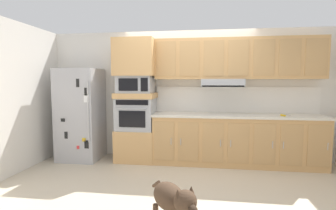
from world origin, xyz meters
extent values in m
plane|color=beige|center=(0.00, 0.00, 0.00)|extent=(9.60, 9.60, 0.00)
cube|color=silver|center=(0.00, 1.11, 1.25)|extent=(6.20, 0.12, 2.50)
cube|color=silver|center=(-2.80, 0.00, 1.25)|extent=(0.12, 7.10, 2.50)
cube|color=#ADADB2|center=(-2.07, 0.68, 0.88)|extent=(0.76, 0.70, 1.76)
cylinder|color=silver|center=(-1.74, 0.31, 0.98)|extent=(0.02, 0.02, 1.10)
cube|color=red|center=(-1.97, 0.33, 0.32)|extent=(0.05, 0.01, 0.06)
cube|color=black|center=(-2.24, 0.33, 0.82)|extent=(0.08, 0.01, 0.06)
cube|color=black|center=(-1.78, 0.33, 1.34)|extent=(0.06, 0.01, 0.14)
cube|color=black|center=(-1.93, 0.33, 1.49)|extent=(0.06, 0.01, 0.15)
cube|color=white|center=(-1.78, 0.33, 1.22)|extent=(0.09, 0.01, 0.15)
cube|color=gold|center=(-1.85, 0.33, 0.46)|extent=(0.07, 0.01, 0.07)
cube|color=black|center=(-1.80, 0.33, 0.38)|extent=(0.08, 0.01, 0.15)
cube|color=black|center=(-2.19, 0.33, 0.54)|extent=(0.06, 0.01, 0.13)
cube|color=tan|center=(-0.98, 0.75, 0.30)|extent=(0.74, 0.62, 0.60)
cube|color=#A8AAAF|center=(-0.98, 0.75, 0.90)|extent=(0.70, 0.58, 0.60)
cube|color=black|center=(-0.98, 0.45, 0.84)|extent=(0.49, 0.01, 0.30)
cube|color=black|center=(-0.98, 0.45, 1.14)|extent=(0.59, 0.01, 0.09)
cylinder|color=#A8AAAF|center=(-0.98, 0.43, 1.03)|extent=(0.56, 0.02, 0.02)
cube|color=tan|center=(-0.98, 0.75, 1.25)|extent=(0.74, 0.62, 0.10)
cube|color=#A8AAAF|center=(-0.98, 0.75, 1.46)|extent=(0.64, 0.53, 0.32)
cube|color=black|center=(-1.05, 0.48, 1.46)|extent=(0.35, 0.01, 0.22)
cube|color=black|center=(-0.75, 0.48, 1.46)|extent=(0.13, 0.01, 0.24)
cube|color=tan|center=(-0.98, 0.75, 1.96)|extent=(0.74, 0.62, 0.68)
cube|color=tan|center=(0.90, 0.75, 0.44)|extent=(3.01, 0.60, 0.88)
cube|color=tan|center=(-0.39, 0.44, 0.46)|extent=(0.36, 0.01, 0.70)
cylinder|color=#BCBCC1|center=(-0.27, 0.43, 0.46)|extent=(0.01, 0.01, 0.12)
cube|color=tan|center=(0.04, 0.44, 0.46)|extent=(0.36, 0.01, 0.70)
cylinder|color=#BCBCC1|center=(-0.09, 0.43, 0.46)|extent=(0.01, 0.01, 0.12)
cube|color=tan|center=(0.47, 0.44, 0.46)|extent=(0.36, 0.01, 0.70)
cylinder|color=#BCBCC1|center=(0.59, 0.43, 0.46)|extent=(0.01, 0.01, 0.12)
cube|color=tan|center=(0.90, 0.44, 0.46)|extent=(0.36, 0.01, 0.70)
cylinder|color=#BCBCC1|center=(0.77, 0.43, 0.46)|extent=(0.01, 0.01, 0.12)
cube|color=tan|center=(1.32, 0.44, 0.46)|extent=(0.36, 0.01, 0.70)
cylinder|color=#BCBCC1|center=(1.45, 0.43, 0.46)|extent=(0.01, 0.01, 0.12)
cube|color=tan|center=(1.75, 0.44, 0.46)|extent=(0.36, 0.01, 0.70)
cylinder|color=#BCBCC1|center=(1.63, 0.43, 0.46)|extent=(0.01, 0.01, 0.12)
cube|color=tan|center=(2.18, 0.44, 0.46)|extent=(0.36, 0.01, 0.70)
cylinder|color=#BCBCC1|center=(2.31, 0.43, 0.46)|extent=(0.01, 0.01, 0.12)
cube|color=silver|center=(0.90, 0.75, 0.90)|extent=(3.05, 0.64, 0.04)
cube|color=white|center=(0.90, 1.04, 1.17)|extent=(3.05, 0.02, 0.50)
cube|color=tan|center=(0.90, 0.88, 1.93)|extent=(3.01, 0.34, 0.74)
cube|color=#A8AAAF|center=(0.63, 0.81, 1.49)|extent=(0.76, 0.48, 0.14)
cube|color=black|center=(0.63, 0.59, 1.43)|extent=(0.72, 0.04, 0.02)
cube|color=tan|center=(-0.39, 0.70, 1.93)|extent=(0.36, 0.01, 0.63)
cube|color=tan|center=(0.04, 0.70, 1.93)|extent=(0.36, 0.01, 0.63)
cube|color=tan|center=(0.47, 0.70, 1.93)|extent=(0.36, 0.01, 0.63)
cube|color=tan|center=(0.90, 0.70, 1.93)|extent=(0.36, 0.01, 0.63)
cube|color=tan|center=(1.32, 0.70, 1.93)|extent=(0.36, 0.01, 0.63)
cube|color=tan|center=(1.75, 0.70, 1.93)|extent=(0.36, 0.01, 0.63)
cube|color=tan|center=(2.18, 0.70, 1.93)|extent=(0.36, 0.01, 0.63)
cylinder|color=yellow|center=(1.66, 0.63, 0.93)|extent=(0.07, 0.10, 0.03)
cylinder|color=silver|center=(1.76, 0.68, 0.93)|extent=(0.06, 0.11, 0.01)
ellipsoid|color=#473323|center=(-0.05, -1.52, 0.37)|extent=(0.47, 0.50, 0.26)
sphere|color=#473323|center=(0.14, -1.76, 0.44)|extent=(0.21, 0.21, 0.21)
ellipsoid|color=#312318|center=(0.20, -1.84, 0.42)|extent=(0.14, 0.14, 0.07)
cone|color=#473323|center=(0.19, -1.71, 0.53)|extent=(0.06, 0.06, 0.07)
cone|color=#473323|center=(0.07, -1.79, 0.53)|extent=(0.06, 0.06, 0.07)
cylinder|color=#473323|center=(-0.21, -1.30, 0.39)|extent=(0.12, 0.14, 0.12)
camera|label=1|loc=(0.28, -3.94, 1.51)|focal=27.11mm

